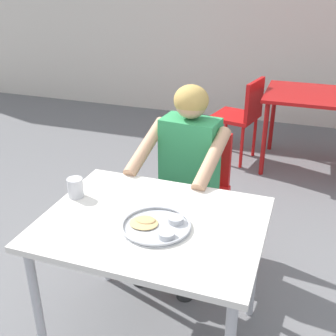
# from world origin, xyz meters

# --- Properties ---
(table_foreground) EXTENTS (1.01, 0.79, 0.73)m
(table_foreground) POSITION_xyz_m (0.02, -0.01, 0.65)
(table_foreground) COLOR silver
(table_foreground) RESTS_ON ground
(thali_tray) EXTENTS (0.31, 0.31, 0.03)m
(thali_tray) POSITION_xyz_m (0.06, -0.06, 0.74)
(thali_tray) COLOR #B7BABF
(thali_tray) RESTS_ON table_foreground
(drinking_cup) EXTENTS (0.08, 0.08, 0.10)m
(drinking_cup) POSITION_xyz_m (-0.42, 0.07, 0.79)
(drinking_cup) COLOR silver
(drinking_cup) RESTS_ON table_foreground
(chair_foreground) EXTENTS (0.45, 0.46, 0.82)m
(chair_foreground) POSITION_xyz_m (-0.02, 0.87, 0.48)
(chair_foreground) COLOR red
(chair_foreground) RESTS_ON ground
(diner_foreground) EXTENTS (0.53, 0.58, 1.18)m
(diner_foreground) POSITION_xyz_m (-0.03, 0.65, 0.70)
(diner_foreground) COLOR #252525
(diner_foreground) RESTS_ON ground
(table_background_red) EXTENTS (0.94, 0.77, 0.74)m
(table_background_red) POSITION_xyz_m (0.69, 2.48, 0.65)
(table_background_red) COLOR #B71414
(table_background_red) RESTS_ON ground
(chair_red_left) EXTENTS (0.48, 0.49, 0.83)m
(chair_red_left) POSITION_xyz_m (0.01, 2.42, 0.50)
(chair_red_left) COLOR red
(chair_red_left) RESTS_ON ground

